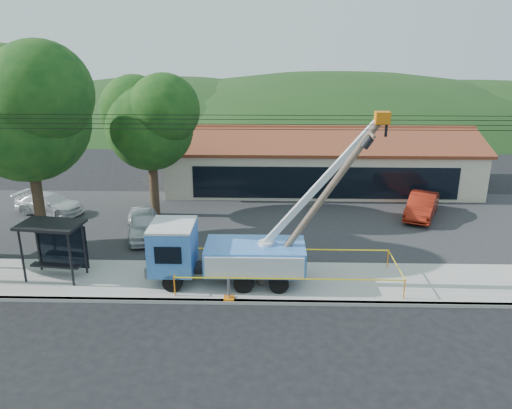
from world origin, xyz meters
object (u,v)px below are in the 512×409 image
object	(u,v)px
leaning_pole	(324,196)
car_red	(420,218)
bus_shelter	(54,237)
car_white	(51,215)
utility_truck	(223,251)
car_silver	(145,238)

from	to	relation	value
leaning_pole	car_red	size ratio (longest dim) A/B	1.73
bus_shelter	car_white	bearing A→B (deg)	122.62
car_red	car_white	bearing A→B (deg)	-155.99
leaning_pole	bus_shelter	bearing A→B (deg)	177.88
leaning_pole	car_red	xyz separation A→B (m)	(7.19, 9.25, -4.33)
utility_truck	car_white	xyz separation A→B (m)	(-11.98, 9.20, -1.63)
car_silver	car_red	xyz separation A→B (m)	(16.59, 3.69, 0.00)
car_red	car_white	distance (m)	23.58
utility_truck	leaning_pole	bearing A→B (deg)	-1.34
utility_truck	bus_shelter	world-z (taller)	utility_truck
bus_shelter	car_red	bearing A→B (deg)	31.73
utility_truck	car_silver	world-z (taller)	utility_truck
leaning_pole	bus_shelter	distance (m)	12.41
car_red	bus_shelter	bearing A→B (deg)	-131.48
car_red	car_white	xyz separation A→B (m)	(-23.58, 0.05, 0.00)
utility_truck	car_silver	xyz separation A→B (m)	(-4.99, 5.45, -1.63)
leaning_pole	utility_truck	bearing A→B (deg)	178.66
utility_truck	car_white	world-z (taller)	utility_truck
car_silver	car_white	distance (m)	7.93
car_red	utility_truck	bearing A→B (deg)	-117.61
utility_truck	car_red	bearing A→B (deg)	38.27
leaning_pole	car_white	distance (m)	19.33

